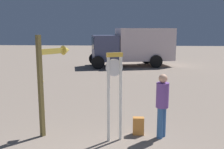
{
  "coord_description": "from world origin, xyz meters",
  "views": [
    {
      "loc": [
        0.7,
        -3.08,
        2.69
      ],
      "look_at": [
        0.15,
        5.29,
        1.2
      ],
      "focal_mm": 40.74,
      "sensor_mm": 36.0,
      "label": 1
    }
  ],
  "objects_px": {
    "standing_clock": "(114,88)",
    "arrow_sign": "(50,70)",
    "person_near_clock": "(162,103)",
    "backpack": "(138,126)",
    "box_truck_near": "(135,45)"
  },
  "relations": [
    {
      "from": "standing_clock",
      "to": "arrow_sign",
      "type": "relative_size",
      "value": 0.84
    },
    {
      "from": "standing_clock",
      "to": "arrow_sign",
      "type": "height_order",
      "value": "arrow_sign"
    },
    {
      "from": "person_near_clock",
      "to": "backpack",
      "type": "bearing_deg",
      "value": 166.66
    },
    {
      "from": "person_near_clock",
      "to": "backpack",
      "type": "height_order",
      "value": "person_near_clock"
    },
    {
      "from": "box_truck_near",
      "to": "backpack",
      "type": "bearing_deg",
      "value": -90.73
    },
    {
      "from": "arrow_sign",
      "to": "person_near_clock",
      "type": "relative_size",
      "value": 1.58
    },
    {
      "from": "arrow_sign",
      "to": "person_near_clock",
      "type": "height_order",
      "value": "arrow_sign"
    },
    {
      "from": "person_near_clock",
      "to": "box_truck_near",
      "type": "relative_size",
      "value": 0.25
    },
    {
      "from": "person_near_clock",
      "to": "box_truck_near",
      "type": "height_order",
      "value": "box_truck_near"
    },
    {
      "from": "person_near_clock",
      "to": "box_truck_near",
      "type": "bearing_deg",
      "value": 91.83
    },
    {
      "from": "person_near_clock",
      "to": "backpack",
      "type": "distance_m",
      "value": 0.9
    },
    {
      "from": "standing_clock",
      "to": "person_near_clock",
      "type": "distance_m",
      "value": 1.27
    },
    {
      "from": "arrow_sign",
      "to": "backpack",
      "type": "relative_size",
      "value": 5.56
    },
    {
      "from": "arrow_sign",
      "to": "backpack",
      "type": "height_order",
      "value": "arrow_sign"
    },
    {
      "from": "arrow_sign",
      "to": "standing_clock",
      "type": "bearing_deg",
      "value": -13.5
    }
  ]
}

